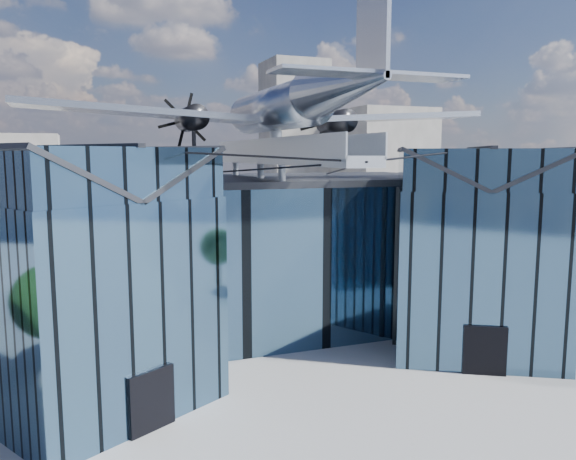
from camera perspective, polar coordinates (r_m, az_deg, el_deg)
name	(u,v)px	position (r m, az deg, el deg)	size (l,w,h in m)	color
ground_plane	(301,366)	(31.39, 1.32, -13.61)	(120.00, 120.00, 0.00)	gray
museum	(267,249)	(35.20, -2.18, -1.90)	(32.88, 24.50, 17.60)	#3E607F
bg_towers	(173,165)	(78.61, -11.57, 6.53)	(77.00, 24.50, 26.00)	gray
tree_side_e	(556,253)	(47.68, 25.54, -2.08)	(4.63, 4.63, 5.81)	#382416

